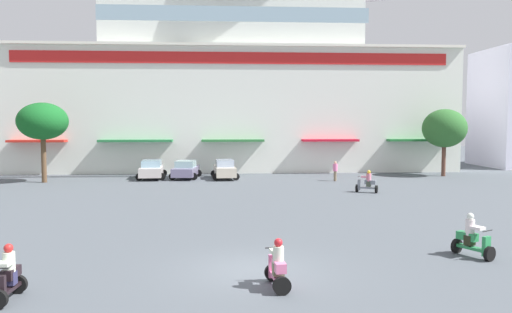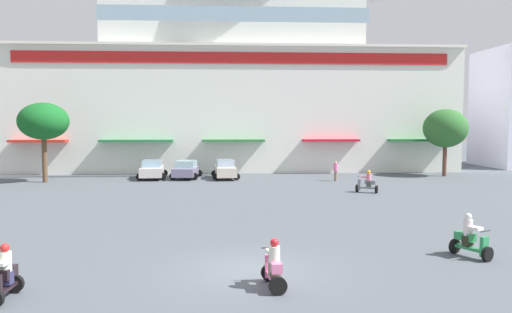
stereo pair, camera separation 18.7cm
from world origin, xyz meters
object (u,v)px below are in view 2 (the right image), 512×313
Objects in this scene: parked_car_0 at (152,169)px; scooter_rider_6 at (470,239)px; scooter_rider_3 at (367,183)px; plaza_tree_2 at (43,122)px; pedestrian_0 at (336,170)px; plaza_tree_1 at (445,128)px; scooter_rider_2 at (274,267)px; parked_car_2 at (225,169)px; parked_car_1 at (186,169)px; scooter_rider_4 at (4,277)px.

parked_car_0 is 29.40m from scooter_rider_6.
scooter_rider_6 is at bearing -92.91° from scooter_rider_3.
pedestrian_0 is (23.04, -0.54, -3.87)m from plaza_tree_2.
plaza_tree_1 is 13.96m from scooter_rider_3.
scooter_rider_2 is at bearing -59.02° from plaza_tree_2.
parked_car_2 is at bearing 166.02° from pedestrian_0.
parked_car_1 is 15.83m from scooter_rider_3.
parked_car_2 reaches higher than parked_car_1.
scooter_rider_4 is at bearing -130.63° from plaza_tree_1.
parked_car_2 is at bearing 6.70° from plaza_tree_2.
scooter_rider_6 is at bearing -70.55° from parked_car_2.
parked_car_1 is 28.62m from scooter_rider_2.
plaza_tree_1 reaches higher than parked_car_1.
plaza_tree_1 reaches higher than parked_car_0.
plaza_tree_1 reaches higher than scooter_rider_6.
scooter_rider_2 is at bearing 4.45° from scooter_rider_4.
scooter_rider_4 reaches higher than scooter_rider_2.
plaza_tree_2 is 1.52× the size of parked_car_2.
scooter_rider_4 is at bearing -119.40° from pedestrian_0.
parked_car_2 is 12.99m from scooter_rider_3.
pedestrian_0 reaches higher than scooter_rider_2.
plaza_tree_1 is 3.74× the size of scooter_rider_6.
parked_car_0 is at bearing 15.08° from plaza_tree_2.
scooter_rider_2 is 7.37m from scooter_rider_4.
plaza_tree_1 is at bearing 0.65° from parked_car_0.
plaza_tree_2 is at bearing 178.65° from pedestrian_0.
scooter_rider_6 is (22.95, -23.18, -4.13)m from plaza_tree_2.
scooter_rider_3 is (9.59, -8.76, -0.16)m from parked_car_2.
scooter_rider_2 is at bearing -158.19° from scooter_rider_6.
scooter_rider_2 is 0.98× the size of scooter_rider_3.
pedestrian_0 is at bearing -12.40° from parked_car_1.
scooter_rider_4 is at bearing -72.68° from plaza_tree_2.
pedestrian_0 is at bearing -163.72° from plaza_tree_1.
scooter_rider_6 reaches higher than parked_car_0.
parked_car_2 is 2.62× the size of scooter_rider_6.
pedestrian_0 is (14.98, -2.71, 0.12)m from parked_car_0.
parked_car_0 reaches higher than scooter_rider_4.
plaza_tree_2 is 25.15m from scooter_rider_3.
plaza_tree_2 is at bearing 107.32° from scooter_rider_4.
scooter_rider_6 is (14.63, 3.49, 0.00)m from scooter_rider_4.
plaza_tree_2 reaches higher than parked_car_1.
scooter_rider_4 is (-2.58, -28.79, -0.12)m from parked_car_1.
plaza_tree_2 is 11.81m from parked_car_1.
plaza_tree_1 reaches higher than pedestrian_0.
parked_car_1 is at bearing 84.88° from scooter_rider_4.
plaza_tree_2 is 4.07× the size of scooter_rider_4.
parked_car_1 is at bearing 167.60° from pedestrian_0.
scooter_rider_3 is (-9.54, -9.56, -3.54)m from plaza_tree_1.
scooter_rider_4 is at bearing -128.29° from scooter_rider_3.
scooter_rider_6 is at bearing -59.57° from parked_car_0.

